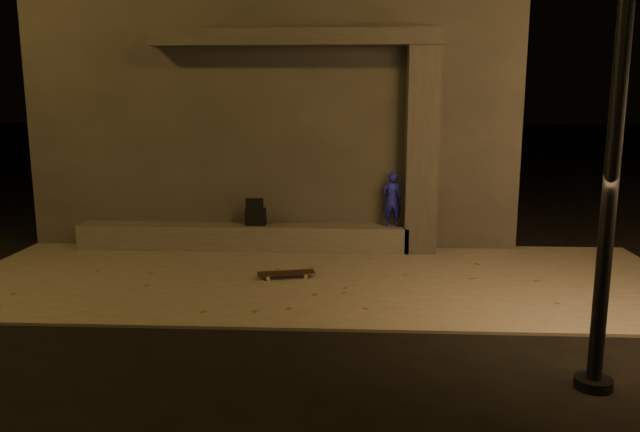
# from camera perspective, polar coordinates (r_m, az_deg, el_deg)

# --- Properties ---
(ground) EXTENTS (120.00, 120.00, 0.00)m
(ground) POSITION_cam_1_polar(r_m,az_deg,el_deg) (7.82, -0.83, -9.98)
(ground) COLOR black
(ground) RESTS_ON ground
(sidewalk) EXTENTS (11.00, 4.40, 0.04)m
(sidewalk) POSITION_cam_1_polar(r_m,az_deg,el_deg) (9.70, -0.04, -5.69)
(sidewalk) COLOR #646058
(sidewalk) RESTS_ON ground
(building) EXTENTS (9.00, 5.10, 5.22)m
(building) POSITION_cam_1_polar(r_m,az_deg,el_deg) (13.87, -3.24, 10.08)
(building) COLOR #353330
(building) RESTS_ON ground
(ledge) EXTENTS (6.00, 0.55, 0.45)m
(ledge) POSITION_cam_1_polar(r_m,az_deg,el_deg) (11.50, -7.07, -1.89)
(ledge) COLOR #4A4743
(ledge) RESTS_ON sidewalk
(column) EXTENTS (0.55, 0.55, 3.60)m
(column) POSITION_cam_1_polar(r_m,az_deg,el_deg) (11.15, 9.25, 5.85)
(column) COLOR #353330
(column) RESTS_ON sidewalk
(canopy) EXTENTS (5.00, 0.70, 0.28)m
(canopy) POSITION_cam_1_polar(r_m,az_deg,el_deg) (11.18, -2.20, 15.95)
(canopy) COLOR #353330
(canopy) RESTS_ON column
(skateboarder) EXTENTS (0.38, 0.28, 0.98)m
(skateboarder) POSITION_cam_1_polar(r_m,az_deg,el_deg) (11.21, 6.57, 1.51)
(skateboarder) COLOR #161793
(skateboarder) RESTS_ON ledge
(backpack) EXTENTS (0.36, 0.24, 0.51)m
(backpack) POSITION_cam_1_polar(r_m,az_deg,el_deg) (11.38, -5.90, 0.05)
(backpack) COLOR black
(backpack) RESTS_ON ledge
(skateboard) EXTENTS (0.90, 0.43, 0.10)m
(skateboard) POSITION_cam_1_polar(r_m,az_deg,el_deg) (9.62, -3.12, -5.24)
(skateboard) COLOR black
(skateboard) RESTS_ON sidewalk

